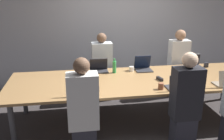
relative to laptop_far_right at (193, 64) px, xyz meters
The scene contains 20 objects.
ground_plane 1.55m from the laptop_far_right, 158.90° to the right, with size 24.00×24.00×0.00m, color #383333.
curtain_wall 1.92m from the laptop_far_right, 131.85° to the left, with size 12.00×0.06×2.80m.
conference_table 1.32m from the laptop_far_right, 158.90° to the right, with size 4.30×1.36×0.75m.
laptop_far_right is the anchor object (origin of this frame).
person_far_right 0.48m from the laptop_far_right, 102.31° to the left, with size 0.40×0.24×1.41m.
cup_far_right 0.27m from the laptop_far_right, ahead, with size 0.09×0.09×0.09m.
laptop_near_midright 1.24m from the laptop_far_right, 125.36° to the right, with size 0.36×0.24×0.25m.
person_near_midright 1.55m from the laptop_far_right, 119.29° to the right, with size 0.40×0.24×1.41m.
cup_near_midright 1.38m from the laptop_far_right, 135.73° to the right, with size 0.08×0.08×0.10m.
bottle_near_midright 0.98m from the laptop_far_right, 114.93° to the right, with size 0.08×0.08×0.25m.
laptop_near_left 2.43m from the laptop_far_right, 156.03° to the right, with size 0.32×0.26×0.27m.
person_near_left 2.58m from the laptop_far_right, 147.79° to the right, with size 0.40×0.24×1.40m.
cup_near_left 2.15m from the laptop_far_right, 155.29° to the right, with size 0.08×0.08×0.08m.
laptop_far_center 1.00m from the laptop_far_right, behind, with size 0.31×0.27×0.27m.
cup_far_center 1.23m from the laptop_far_right, behind, with size 0.09×0.09×0.09m.
laptop_far_midleft 1.82m from the laptop_far_right, behind, with size 0.33×0.23×0.23m.
person_far_midleft 1.78m from the laptop_far_right, 165.45° to the left, with size 0.40×0.24×1.39m.
cup_far_midleft 2.09m from the laptop_far_right, behind, with size 0.09×0.09×0.09m.
bottle_far_midleft 1.56m from the laptop_far_right, behind, with size 0.07×0.07×0.26m.
stapler 1.05m from the laptop_far_right, 146.10° to the right, with size 0.08×0.16×0.05m.
Camera 1 is at (-1.04, -3.84, 2.20)m, focal length 40.00 mm.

